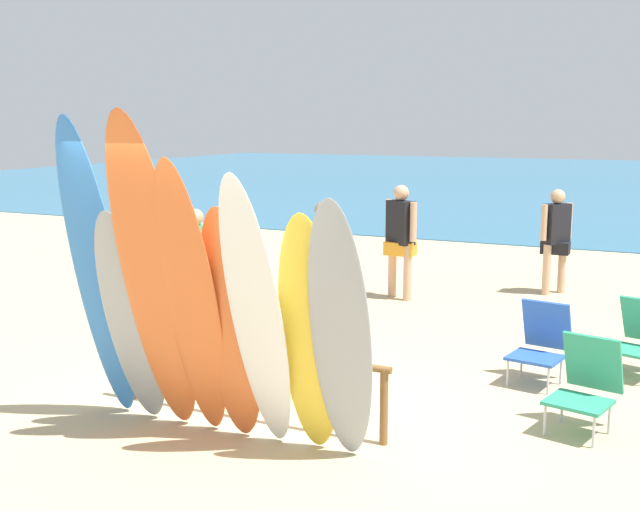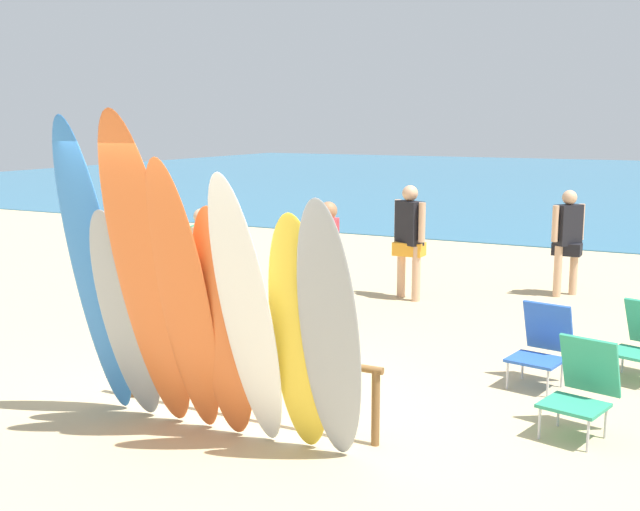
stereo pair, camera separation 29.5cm
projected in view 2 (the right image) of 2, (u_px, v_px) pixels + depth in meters
name	position (u px, v px, depth m)	size (l,w,h in m)	color
ground	(550.00, 230.00, 19.47)	(60.00, 60.00, 0.00)	tan
ocean_water	(628.00, 182.00, 34.53)	(60.00, 40.00, 0.02)	teal
surfboard_rack	(242.00, 363.00, 7.09)	(2.71, 0.07, 0.68)	brown
surfboard_blue_0	(94.00, 270.00, 6.99)	(0.55, 0.07, 2.78)	#337AD1
surfboard_grey_1	(126.00, 317.00, 6.87)	(0.52, 0.07, 2.03)	#999EA3
surfboard_orange_2	(147.00, 278.00, 6.53)	(0.58, 0.07, 2.89)	orange
surfboard_orange_3	(184.00, 302.00, 6.48)	(0.47, 0.06, 2.50)	orange
surfboard_orange_4	(223.00, 325.00, 6.49)	(0.51, 0.07, 2.06)	orange
surfboard_white_5	(247.00, 316.00, 6.21)	(0.46, 0.07, 2.40)	white
surfboard_yellow_6	(300.00, 335.00, 6.22)	(0.50, 0.08, 2.03)	yellow
surfboard_grey_7	(329.00, 333.00, 6.03)	(0.49, 0.08, 2.18)	#999EA3
beachgoer_near_rack	(203.00, 258.00, 10.35)	(0.40, 0.57, 1.55)	tan
beachgoer_by_water	(328.00, 256.00, 10.11)	(0.43, 0.61, 1.66)	#9E704C
beachgoer_strolling	(568.00, 235.00, 12.07)	(0.42, 0.52, 1.63)	tan
beachgoer_midbeach	(409.00, 234.00, 11.83)	(0.58, 0.40, 1.72)	tan
beach_chair_blue	(542.00, 343.00, 8.06)	(0.61, 0.72, 0.84)	#B7B7BC
beach_chair_striped	(582.00, 385.00, 6.78)	(0.64, 0.74, 0.83)	#B7B7BC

